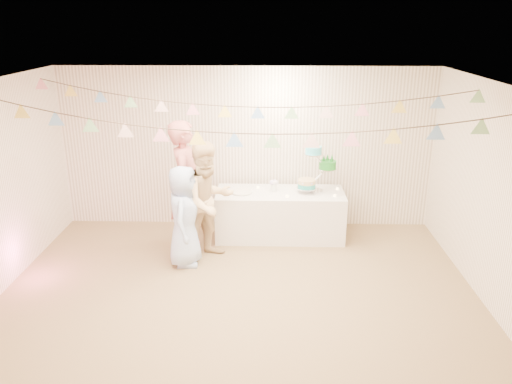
{
  "coord_description": "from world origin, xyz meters",
  "views": [
    {
      "loc": [
        0.37,
        -5.32,
        3.3
      ],
      "look_at": [
        0.2,
        0.8,
        1.15
      ],
      "focal_mm": 35.0,
      "sensor_mm": 36.0,
      "label": 1
    }
  ],
  "objects_px": {
    "person_adult_b": "(208,201)",
    "person_child": "(184,216)",
    "table": "(280,214)",
    "person_adult_a": "(187,187)",
    "cake_stand": "(317,168)"
  },
  "relations": [
    {
      "from": "person_adult_b",
      "to": "person_child",
      "type": "bearing_deg",
      "value": 170.53
    },
    {
      "from": "table",
      "to": "person_adult_a",
      "type": "distance_m",
      "value": 1.57
    },
    {
      "from": "table",
      "to": "person_adult_b",
      "type": "height_order",
      "value": "person_adult_b"
    },
    {
      "from": "table",
      "to": "person_adult_a",
      "type": "bearing_deg",
      "value": -160.94
    },
    {
      "from": "table",
      "to": "cake_stand",
      "type": "xyz_separation_m",
      "value": [
        0.55,
        0.05,
        0.75
      ]
    },
    {
      "from": "table",
      "to": "person_child",
      "type": "relative_size",
      "value": 1.38
    },
    {
      "from": "person_adult_a",
      "to": "person_adult_b",
      "type": "height_order",
      "value": "person_adult_a"
    },
    {
      "from": "cake_stand",
      "to": "person_child",
      "type": "relative_size",
      "value": 0.52
    },
    {
      "from": "person_adult_a",
      "to": "person_adult_b",
      "type": "relative_size",
      "value": 1.13
    },
    {
      "from": "person_adult_a",
      "to": "person_adult_b",
      "type": "bearing_deg",
      "value": -130.37
    },
    {
      "from": "person_adult_a",
      "to": "table",
      "type": "bearing_deg",
      "value": -70.71
    },
    {
      "from": "table",
      "to": "person_child",
      "type": "distance_m",
      "value": 1.69
    },
    {
      "from": "table",
      "to": "person_child",
      "type": "height_order",
      "value": "person_child"
    },
    {
      "from": "cake_stand",
      "to": "person_adult_a",
      "type": "xyz_separation_m",
      "value": [
        -1.92,
        -0.52,
        -0.15
      ]
    },
    {
      "from": "cake_stand",
      "to": "person_adult_b",
      "type": "bearing_deg",
      "value": -152.7
    }
  ]
}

